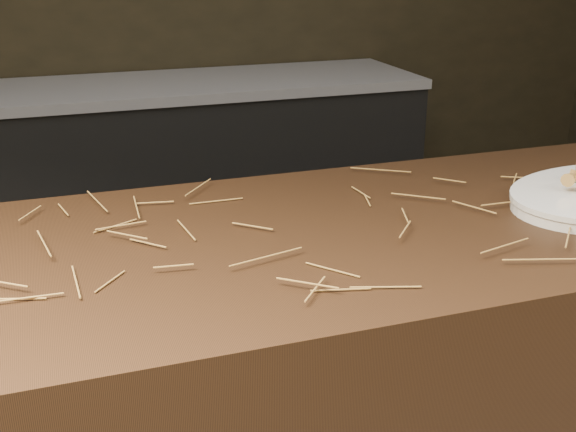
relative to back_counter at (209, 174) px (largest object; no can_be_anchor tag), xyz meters
name	(u,v)px	position (x,y,z in m)	size (l,w,h in m)	color
back_counter	(209,174)	(0.00, 0.00, 0.00)	(1.82, 0.62, 0.84)	black
straw_bedding	(274,233)	(-0.30, -1.88, 0.49)	(1.40, 0.60, 0.02)	olive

